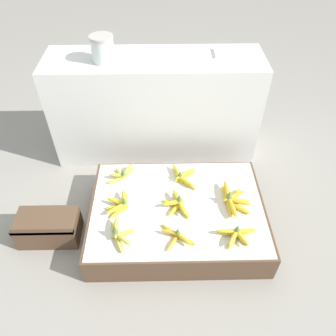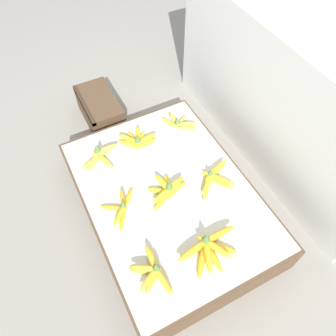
# 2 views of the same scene
# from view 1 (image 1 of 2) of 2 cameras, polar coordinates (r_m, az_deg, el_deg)

# --- Properties ---
(ground_plane) EXTENTS (10.00, 10.00, 0.00)m
(ground_plane) POSITION_cam_1_polar(r_m,az_deg,el_deg) (2.18, 1.55, -9.90)
(ground_plane) COLOR gray
(display_platform) EXTENTS (1.08, 0.78, 0.20)m
(display_platform) POSITION_cam_1_polar(r_m,az_deg,el_deg) (2.10, 1.60, -8.31)
(display_platform) COLOR brown
(display_platform) RESTS_ON ground_plane
(back_vendor_table) EXTENTS (1.49, 0.42, 0.78)m
(back_vendor_table) POSITION_cam_1_polar(r_m,az_deg,el_deg) (2.48, -2.19, 10.43)
(back_vendor_table) COLOR white
(back_vendor_table) RESTS_ON ground_plane
(wooden_crate) EXTENTS (0.37, 0.20, 0.18)m
(wooden_crate) POSITION_cam_1_polar(r_m,az_deg,el_deg) (2.18, -20.06, -9.73)
(wooden_crate) COLOR brown
(wooden_crate) RESTS_ON ground_plane
(banana_bunch_front_left) EXTENTS (0.16, 0.22, 0.10)m
(banana_bunch_front_left) POSITION_cam_1_polar(r_m,az_deg,el_deg) (1.88, -8.61, -11.31)
(banana_bunch_front_left) COLOR gold
(banana_bunch_front_left) RESTS_ON display_platform
(banana_bunch_front_midleft) EXTENTS (0.20, 0.19, 0.08)m
(banana_bunch_front_midleft) POSITION_cam_1_polar(r_m,az_deg,el_deg) (1.86, 1.55, -11.77)
(banana_bunch_front_midleft) COLOR gold
(banana_bunch_front_midleft) RESTS_ON display_platform
(banana_bunch_front_midright) EXTENTS (0.23, 0.13, 0.09)m
(banana_bunch_front_midright) POSITION_cam_1_polar(r_m,az_deg,el_deg) (1.90, 11.90, -11.27)
(banana_bunch_front_midright) COLOR gold
(banana_bunch_front_midright) RESTS_ON display_platform
(banana_bunch_middle_left) EXTENTS (0.15, 0.21, 0.10)m
(banana_bunch_middle_left) POSITION_cam_1_polar(r_m,az_deg,el_deg) (2.02, -8.33, -6.26)
(banana_bunch_middle_left) COLOR yellow
(banana_bunch_middle_left) RESTS_ON display_platform
(banana_bunch_middle_midleft) EXTENTS (0.17, 0.21, 0.10)m
(banana_bunch_middle_midleft) POSITION_cam_1_polar(r_m,az_deg,el_deg) (2.00, 1.72, -6.22)
(banana_bunch_middle_midleft) COLOR yellow
(banana_bunch_middle_midleft) RESTS_ON display_platform
(banana_bunch_middle_midright) EXTENTS (0.18, 0.29, 0.11)m
(banana_bunch_middle_midright) POSITION_cam_1_polar(r_m,az_deg,el_deg) (2.05, 11.17, -5.44)
(banana_bunch_middle_midright) COLOR gold
(banana_bunch_middle_midright) RESTS_ON display_platform
(banana_bunch_back_left) EXTENTS (0.18, 0.16, 0.09)m
(banana_bunch_back_left) POSITION_cam_1_polar(r_m,az_deg,el_deg) (2.19, -7.99, -1.03)
(banana_bunch_back_left) COLOR gold
(banana_bunch_back_left) RESTS_ON display_platform
(banana_bunch_back_midleft) EXTENTS (0.17, 0.23, 0.08)m
(banana_bunch_back_midleft) POSITION_cam_1_polar(r_m,az_deg,el_deg) (2.16, 2.58, -1.48)
(banana_bunch_back_midleft) COLOR yellow
(banana_bunch_back_midleft) RESTS_ON display_platform
(glass_jar) EXTENTS (0.15, 0.15, 0.17)m
(glass_jar) POSITION_cam_1_polar(r_m,az_deg,el_deg) (2.24, -11.33, 19.69)
(glass_jar) COLOR silver
(glass_jar) RESTS_ON back_vendor_table
(foam_tray_white) EXTENTS (0.24, 0.14, 0.02)m
(foam_tray_white) POSITION_cam_1_polar(r_m,az_deg,el_deg) (2.37, 11.03, 19.11)
(foam_tray_white) COLOR white
(foam_tray_white) RESTS_ON back_vendor_table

